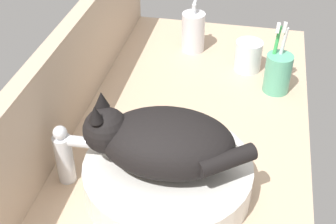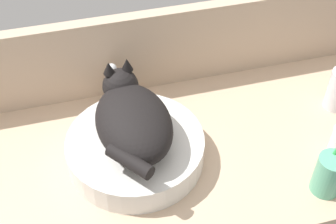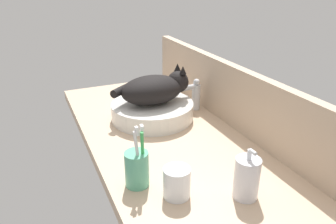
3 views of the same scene
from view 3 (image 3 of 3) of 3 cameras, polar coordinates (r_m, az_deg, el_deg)
ground_plane at (r=122.85cm, az=-0.36°, el=-4.34°), size 122.86×56.77×4.00cm
backsplash_panel at (r=129.31cm, az=10.50°, el=3.30°), size 122.86×3.60×23.09cm
sink_basin at (r=131.74cm, az=-2.86°, el=0.23°), size 32.85×32.85×6.72cm
cat at (r=128.98cm, az=-2.41°, el=4.07°), size 18.44×32.41×14.00cm
faucet at (r=139.12cm, az=4.53°, el=3.24°), size 3.60×11.85×13.60cm
soap_dispenser at (r=89.14cm, az=13.54°, el=-11.11°), size 6.66×6.66×14.81cm
toothbrush_cup at (r=91.71cm, az=-5.40°, el=-9.69°), size 6.71×6.71×18.71cm
water_glass at (r=88.31cm, az=1.53°, el=-12.40°), size 7.31×7.31×8.40cm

